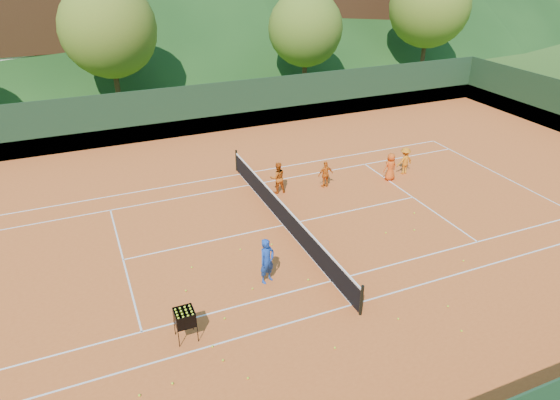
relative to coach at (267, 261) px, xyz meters
name	(u,v)px	position (x,y,z in m)	size (l,w,h in m)	color
ground	(284,226)	(2.02, 3.24, -0.84)	(400.00, 400.00, 0.00)	#2D4E18
clay_court	(284,225)	(2.02, 3.24, -0.83)	(40.00, 24.00, 0.02)	#C65520
coach	(267,261)	(0.00, 0.00, 0.00)	(0.60, 0.39, 1.64)	#183FA1
student_a	(278,178)	(2.96, 6.13, -0.08)	(0.72, 0.56, 1.49)	#CA5612
student_b	(326,174)	(5.25, 5.78, -0.18)	(0.75, 0.31, 1.29)	orange
student_c	(390,167)	(8.51, 5.27, -0.14)	(0.67, 0.43, 1.36)	#E55114
student_d	(405,161)	(9.58, 5.61, -0.14)	(0.89, 0.51, 1.37)	orange
tennis_ball_0	(225,318)	(-1.93, -1.30, -0.79)	(0.07, 0.07, 0.07)	#BEEA27
tennis_ball_1	(317,245)	(2.59, 1.34, -0.79)	(0.07, 0.07, 0.07)	#BEEA27
tennis_ball_2	(308,280)	(1.29, -0.54, -0.79)	(0.07, 0.07, 0.07)	#BEEA27
tennis_ball_3	(414,230)	(6.67, 0.78, -0.79)	(0.07, 0.07, 0.07)	#BEEA27
tennis_ball_4	(272,244)	(0.99, 2.04, -0.79)	(0.07, 0.07, 0.07)	#BEEA27
tennis_ball_5	(186,291)	(-2.70, 0.52, -0.79)	(0.07, 0.07, 0.07)	#BEEA27
tennis_ball_6	(386,233)	(5.50, 1.05, -0.79)	(0.07, 0.07, 0.07)	#BEEA27
tennis_ball_7	(253,289)	(-0.63, -0.25, -0.79)	(0.07, 0.07, 0.07)	#BEEA27
tennis_ball_8	(335,348)	(0.59, -3.73, -0.79)	(0.07, 0.07, 0.07)	#BEEA27
tennis_ball_10	(139,395)	(-4.82, -3.26, -0.79)	(0.07, 0.07, 0.07)	#BEEA27
tennis_ball_11	(463,261)	(6.99, -1.72, -0.79)	(0.07, 0.07, 0.07)	#BEEA27
tennis_ball_12	(223,360)	(-2.50, -2.94, -0.79)	(0.07, 0.07, 0.07)	#BEEA27
tennis_ball_13	(240,249)	(-0.23, 2.17, -0.79)	(0.07, 0.07, 0.07)	#BEEA27
tennis_ball_14	(448,306)	(4.77, -3.54, -0.79)	(0.07, 0.07, 0.07)	#BEEA27
tennis_ball_15	(462,331)	(4.39, -4.60, -0.79)	(0.07, 0.07, 0.07)	#BEEA27
tennis_ball_16	(212,346)	(-2.62, -2.31, -0.79)	(0.07, 0.07, 0.07)	#BEEA27
tennis_ball_19	(248,378)	(-2.07, -3.81, -0.79)	(0.07, 0.07, 0.07)	#BEEA27
tennis_ball_20	(172,383)	(-3.96, -3.20, -0.79)	(0.07, 0.07, 0.07)	#BEEA27
tennis_ball_21	(322,268)	(2.07, -0.09, -0.79)	(0.07, 0.07, 0.07)	#BEEA27
tennis_ball_23	(192,267)	(-2.19, 1.75, -0.79)	(0.07, 0.07, 0.07)	#BEEA27
tennis_ball_24	(414,213)	(7.53, 1.94, -0.79)	(0.07, 0.07, 0.07)	#BEEA27
tennis_ball_25	(398,319)	(2.97, -3.41, -0.79)	(0.07, 0.07, 0.07)	#BEEA27
court_lines	(284,225)	(2.02, 3.24, -0.82)	(23.83, 11.03, 0.00)	white
tennis_net	(284,214)	(2.02, 3.24, -0.32)	(0.10, 12.07, 1.10)	black
perimeter_fence	(284,198)	(2.02, 3.24, 0.43)	(40.40, 24.24, 3.00)	black
ball_hopper	(185,318)	(-3.20, -1.64, -0.08)	(0.57, 0.57, 1.00)	black
chalet_left	(14,9)	(-7.98, 33.24, 4.80)	(13.80, 9.93, 12.92)	beige
chalet_mid	(201,4)	(8.02, 37.24, 4.15)	(12.65, 8.82, 11.45)	beige
tree_b	(109,29)	(-1.98, 23.24, 4.35)	(6.40, 6.40, 8.40)	#3F2A19
tree_c	(306,29)	(12.02, 22.24, 3.70)	(5.60, 5.60, 7.35)	#3E2919
tree_d	(429,6)	(24.02, 23.24, 4.68)	(6.80, 6.80, 8.93)	#3C2718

